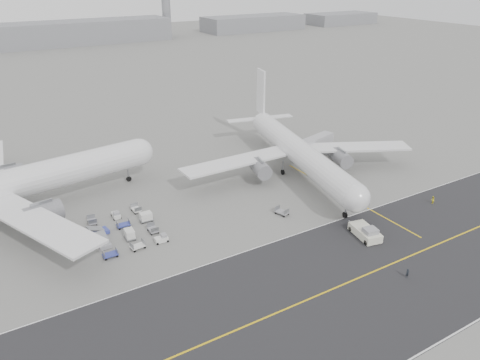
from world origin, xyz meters
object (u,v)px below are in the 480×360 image
airliner_a (6,186)px  airliner_b (297,151)px  pushback_tug (366,232)px  ground_crew_a (407,273)px  jet_bridge (312,144)px  control_tower (166,12)px  ground_crew_b (433,200)px

airliner_a → airliner_b: airliner_a is taller
pushback_tug → ground_crew_a: bearing=-93.3°
pushback_tug → jet_bridge: jet_bridge is taller
control_tower → ground_crew_a: bearing=-105.9°
airliner_a → jet_bridge: size_ratio=3.94×
airliner_a → airliner_b: (60.97, -12.66, -0.62)m
airliner_a → ground_crew_a: size_ratio=39.95×
pushback_tug → ground_crew_b: (21.73, 2.56, -0.21)m
airliner_b → jet_bridge: (8.44, 4.73, -1.52)m
ground_crew_a → ground_crew_b: 29.03m
ground_crew_a → ground_crew_b: size_ratio=0.99×
ground_crew_a → airliner_b: bearing=87.9°
ground_crew_a → ground_crew_b: bearing=42.4°
airliner_b → ground_crew_a: 43.62m
ground_crew_b → pushback_tug: bearing=-1.3°
airliner_b → ground_crew_a: (-10.20, -42.12, -4.95)m
jet_bridge → ground_crew_b: bearing=-93.4°
control_tower → ground_crew_a: 298.66m
ground_crew_b → airliner_b: bearing=-69.6°
control_tower → jet_bridge: size_ratio=1.93×
airliner_b → control_tower: bearing=86.7°
airliner_b → pushback_tug: bearing=-90.3°
airliner_a → ground_crew_a: bearing=-145.5°
ground_crew_a → jet_bridge: bearing=79.8°
pushback_tug → ground_crew_a: pushback_tug is taller
control_tower → airliner_a: control_tower is taller
pushback_tug → jet_bridge: (15.45, 34.51, 3.21)m
pushback_tug → ground_crew_b: size_ratio=5.48×
jet_bridge → pushback_tug: bearing=-128.7°
control_tower → airliner_a: size_ratio=0.49×
jet_bridge → ground_crew_b: (6.28, -31.95, -3.43)m
ground_crew_a → pushback_tug: bearing=87.1°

